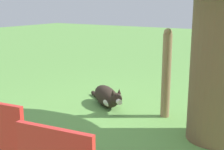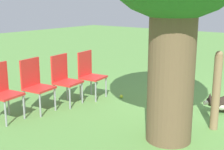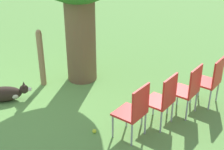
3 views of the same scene
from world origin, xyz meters
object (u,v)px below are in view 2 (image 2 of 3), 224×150
(red_chair_1, at_px, (64,77))
(tennis_ball, at_px, (121,96))
(fence_post, at_px, (216,91))
(red_chair_2, at_px, (35,82))
(red_chair_0, at_px, (89,72))
(red_chair_3, at_px, (2,89))

(red_chair_1, bearing_deg, tennis_ball, 48.63)
(fence_post, height_order, red_chair_2, fence_post)
(red_chair_0, height_order, red_chair_1, same)
(red_chair_2, distance_m, red_chair_3, 0.60)
(fence_post, bearing_deg, red_chair_3, 30.89)
(fence_post, relative_size, red_chair_0, 1.29)
(red_chair_2, height_order, red_chair_3, same)
(red_chair_3, relative_size, tennis_ball, 13.73)
(fence_post, height_order, red_chair_0, fence_post)
(red_chair_0, xyz_separation_m, red_chair_2, (0.21, 1.18, 0.00))
(fence_post, xyz_separation_m, red_chair_1, (2.67, 0.54, -0.08))
(fence_post, distance_m, red_chair_1, 2.72)
(red_chair_2, height_order, tennis_ball, red_chair_2)
(red_chair_3, bearing_deg, red_chair_1, 72.59)
(red_chair_0, height_order, tennis_ball, red_chair_0)
(red_chair_0, xyz_separation_m, red_chair_3, (0.31, 1.77, 0.00))
(red_chair_2, bearing_deg, fence_post, 14.88)
(fence_post, xyz_separation_m, tennis_ball, (2.03, -0.40, -0.57))
(red_chair_0, bearing_deg, red_chair_1, -107.41)
(fence_post, xyz_separation_m, red_chair_0, (2.56, -0.05, -0.08))
(red_chair_1, bearing_deg, fence_post, 4.15)
(red_chair_3, bearing_deg, red_chair_0, 72.59)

